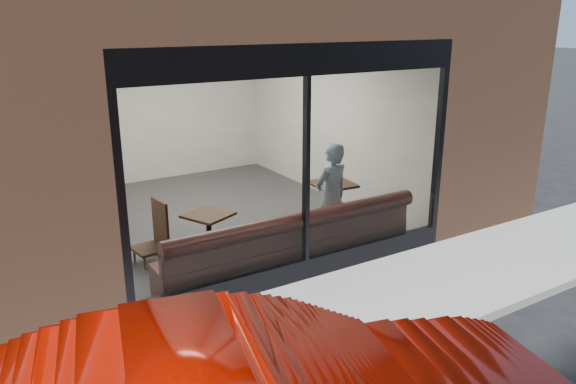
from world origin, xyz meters
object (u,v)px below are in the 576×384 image
cafe_table_left (208,215)px  cafe_table_right (333,184)px  banquette (290,254)px  person (331,198)px  cafe_chair_left (150,248)px

cafe_table_left → cafe_table_right: 2.50m
banquette → person: bearing=15.1°
banquette → cafe_table_right: (1.59, 1.14, 0.52)m
banquette → person: (0.89, 0.24, 0.63)m
person → banquette: bearing=7.1°
person → cafe_table_right: (0.69, 0.90, -0.12)m
banquette → cafe_table_right: bearing=35.8°
banquette → person: person is taller
cafe_table_left → person: bearing=-18.4°
banquette → cafe_table_left: 1.32m
cafe_table_right → cafe_table_left: bearing=-172.8°
banquette → cafe_table_right: cafe_table_right is taller
banquette → cafe_chair_left: (-1.66, 1.23, 0.01)m
cafe_chair_left → banquette: bearing=136.9°
banquette → cafe_table_left: bearing=136.8°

